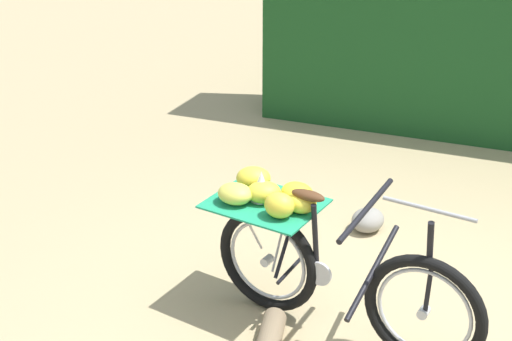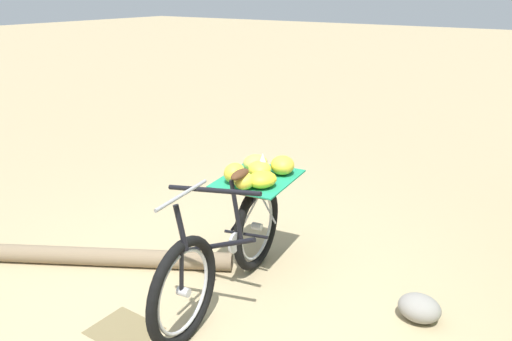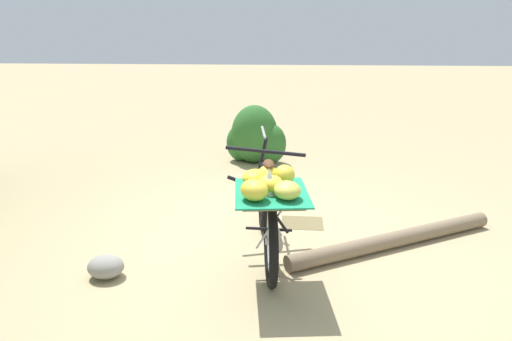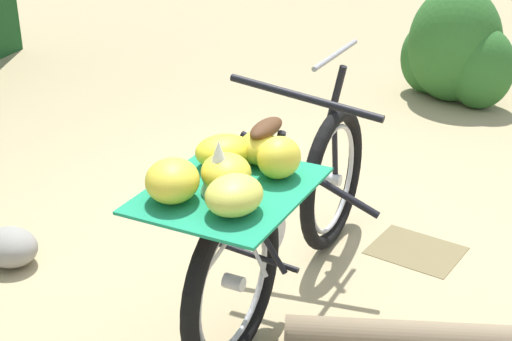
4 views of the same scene
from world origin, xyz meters
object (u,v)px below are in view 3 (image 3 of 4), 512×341
Objects in this scene: bicycle at (267,205)px; fallen_log at (395,239)px; shrub_cluster at (255,138)px; path_stone at (106,267)px.

bicycle is 0.78× the size of fallen_log.
bicycle reaches higher than fallen_log.
bicycle is at bearing 97.20° from shrub_cluster.
fallen_log is 3.24m from shrub_cluster.
shrub_cluster reaches higher than path_stone.
path_stone is (1.29, 0.39, -0.44)m from bicycle.
bicycle is 3.24m from shrub_cluster.
fallen_log is at bearing -79.19° from bicycle.
shrub_cluster is (1.58, -2.81, 0.32)m from fallen_log.
path_stone is (0.89, 3.59, -0.31)m from shrub_cluster.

